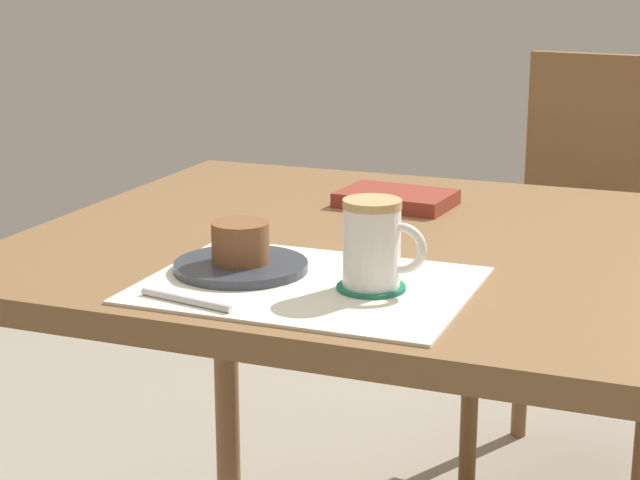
% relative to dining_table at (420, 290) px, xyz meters
% --- Properties ---
extents(dining_table, '(1.14, 0.89, 0.72)m').
position_rel_dining_table_xyz_m(dining_table, '(0.00, 0.00, 0.00)').
color(dining_table, brown).
rests_on(dining_table, ground_plane).
extents(wooden_chair, '(0.47, 0.47, 0.91)m').
position_rel_dining_table_xyz_m(wooden_chair, '(0.15, 0.82, -0.15)').
color(wooden_chair, brown).
rests_on(wooden_chair, ground_plane).
extents(placemat, '(0.40, 0.31, 0.00)m').
position_rel_dining_table_xyz_m(placemat, '(-0.07, -0.26, 0.08)').
color(placemat, silver).
rests_on(placemat, dining_table).
extents(pastry_plate, '(0.17, 0.17, 0.01)m').
position_rel_dining_table_xyz_m(pastry_plate, '(-0.17, -0.24, 0.09)').
color(pastry_plate, '#333842').
rests_on(pastry_plate, placemat).
extents(pastry, '(0.07, 0.07, 0.05)m').
position_rel_dining_table_xyz_m(pastry, '(-0.17, -0.24, 0.12)').
color(pastry, brown).
rests_on(pastry, pastry_plate).
extents(coffee_coaster, '(0.08, 0.08, 0.00)m').
position_rel_dining_table_xyz_m(coffee_coaster, '(0.01, -0.26, 0.08)').
color(coffee_coaster, '#196B4C').
rests_on(coffee_coaster, placemat).
extents(coffee_mug, '(0.10, 0.07, 0.11)m').
position_rel_dining_table_xyz_m(coffee_mug, '(0.01, -0.26, 0.14)').
color(coffee_mug, white).
rests_on(coffee_mug, coffee_coaster).
extents(teaspoon, '(0.13, 0.03, 0.01)m').
position_rel_dining_table_xyz_m(teaspoon, '(-0.17, -0.39, 0.08)').
color(teaspoon, silver).
rests_on(teaspoon, placemat).
extents(small_book, '(0.19, 0.14, 0.02)m').
position_rel_dining_table_xyz_m(small_book, '(-0.10, 0.20, 0.09)').
color(small_book, maroon).
rests_on(small_book, dining_table).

